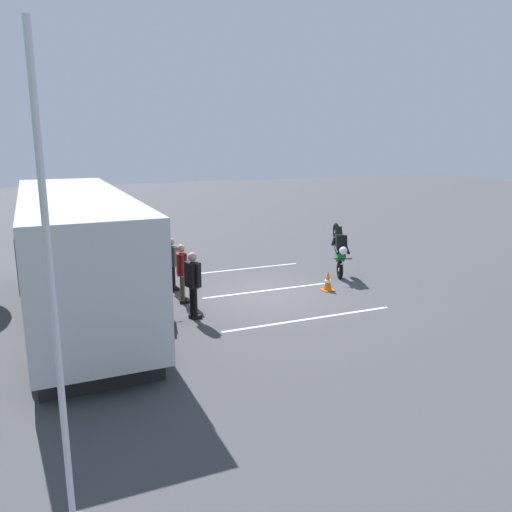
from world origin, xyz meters
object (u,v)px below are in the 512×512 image
at_px(spectator_centre, 172,260).
at_px(flagpole, 53,302).
at_px(tour_bus, 77,255).
at_px(parked_motorcycle_silver, 162,304).
at_px(spectator_left, 182,268).
at_px(spectator_right, 165,253).
at_px(traffic_cone, 328,281).
at_px(stunt_motorcycle, 340,247).
at_px(spectator_far_left, 193,279).

height_order(spectator_centre, flagpole, flagpole).
height_order(tour_bus, parked_motorcycle_silver, tour_bus).
height_order(tour_bus, spectator_left, tour_bus).
distance_m(spectator_centre, spectator_right, 0.99).
relative_size(parked_motorcycle_silver, traffic_cone, 3.25).
distance_m(spectator_centre, traffic_cone, 4.84).
bearing_deg(tour_bus, flagpole, 176.49).
relative_size(stunt_motorcycle, traffic_cone, 2.94).
relative_size(spectator_centre, stunt_motorcycle, 0.89).
bearing_deg(parked_motorcycle_silver, stunt_motorcycle, -71.41).
bearing_deg(tour_bus, spectator_right, -49.47).
bearing_deg(stunt_motorcycle, spectator_right, 75.78).
relative_size(spectator_right, parked_motorcycle_silver, 0.81).
xyz_separation_m(stunt_motorcycle, flagpole, (-8.83, 8.83, 1.81)).
bearing_deg(spectator_right, traffic_cone, -120.91).
xyz_separation_m(tour_bus, stunt_motorcycle, (0.91, -8.34, -0.60)).
bearing_deg(spectator_centre, tour_bus, 116.04).
relative_size(spectator_left, spectator_centre, 1.03).
distance_m(parked_motorcycle_silver, traffic_cone, 5.37).
bearing_deg(flagpole, spectator_far_left, -26.03).
relative_size(spectator_left, flagpole, 0.29).
distance_m(spectator_right, traffic_cone, 5.28).
xyz_separation_m(spectator_left, parked_motorcycle_silver, (-1.32, 0.83, -0.53)).
bearing_deg(spectator_centre, traffic_cone, -110.77).
xyz_separation_m(spectator_centre, traffic_cone, (-1.70, -4.48, -0.67)).
height_order(parked_motorcycle_silver, stunt_motorcycle, stunt_motorcycle).
bearing_deg(spectator_left, tour_bus, 91.64).
height_order(spectator_centre, parked_motorcycle_silver, spectator_centre).
height_order(spectator_far_left, flagpole, flagpole).
xyz_separation_m(tour_bus, traffic_cone, (-0.36, -7.22, -1.34)).
xyz_separation_m(tour_bus, spectator_right, (2.33, -2.73, -0.66)).
bearing_deg(spectator_far_left, tour_bus, 64.00).
relative_size(spectator_right, stunt_motorcycle, 0.90).
bearing_deg(parked_motorcycle_silver, tour_bus, 57.26).
bearing_deg(spectator_far_left, spectator_centre, -0.34).
bearing_deg(stunt_motorcycle, spectator_left, 98.49).
xyz_separation_m(spectator_right, traffic_cone, (-2.69, -4.49, -0.68)).
distance_m(parked_motorcycle_silver, stunt_motorcycle, 6.78).
xyz_separation_m(tour_bus, spectator_centre, (1.34, -2.75, -0.67)).
height_order(spectator_centre, traffic_cone, spectator_centre).
bearing_deg(flagpole, spectator_right, -17.42).
height_order(spectator_right, stunt_motorcycle, stunt_motorcycle).
height_order(tour_bus, stunt_motorcycle, tour_bus).
bearing_deg(spectator_left, spectator_centre, 0.90).
bearing_deg(spectator_left, parked_motorcycle_silver, 147.82).
bearing_deg(spectator_right, spectator_far_left, -179.99).
height_order(tour_bus, traffic_cone, tour_bus).
bearing_deg(parked_motorcycle_silver, spectator_centre, -17.45).
bearing_deg(spectator_far_left, stunt_motorcycle, -68.21).
bearing_deg(spectator_right, stunt_motorcycle, -104.22).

